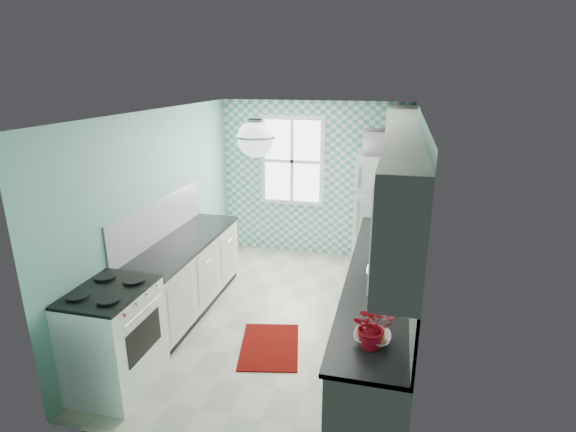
% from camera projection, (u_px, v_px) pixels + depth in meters
% --- Properties ---
extents(floor, '(3.00, 4.40, 0.02)m').
position_uv_depth(floor, '(279.00, 318.00, 5.59)').
color(floor, beige).
rests_on(floor, ground).
extents(ceiling, '(3.00, 4.40, 0.02)m').
position_uv_depth(ceiling, '(278.00, 111.00, 4.82)').
color(ceiling, white).
rests_on(ceiling, wall_back).
extents(wall_back, '(3.00, 0.02, 2.50)m').
position_uv_depth(wall_back, '(314.00, 180.00, 7.25)').
color(wall_back, '#70AE9B').
rests_on(wall_back, floor).
extents(wall_front, '(3.00, 0.02, 2.50)m').
position_uv_depth(wall_front, '(198.00, 319.00, 3.16)').
color(wall_front, '#70AE9B').
rests_on(wall_front, floor).
extents(wall_left, '(0.02, 4.40, 2.50)m').
position_uv_depth(wall_left, '(161.00, 213.00, 5.55)').
color(wall_left, '#70AE9B').
rests_on(wall_left, floor).
extents(wall_right, '(0.02, 4.40, 2.50)m').
position_uv_depth(wall_right, '(413.00, 233.00, 4.86)').
color(wall_right, '#70AE9B').
rests_on(wall_right, floor).
extents(accent_wall, '(3.00, 0.01, 2.50)m').
position_uv_depth(accent_wall, '(314.00, 180.00, 7.23)').
color(accent_wall, '#50A69C').
rests_on(accent_wall, wall_back).
extents(window, '(1.04, 0.05, 1.44)m').
position_uv_depth(window, '(292.00, 161.00, 7.19)').
color(window, white).
rests_on(window, wall_back).
extents(backsplash_right, '(0.02, 3.60, 0.51)m').
position_uv_depth(backsplash_right, '(411.00, 251.00, 4.51)').
color(backsplash_right, white).
rests_on(backsplash_right, wall_right).
extents(backsplash_left, '(0.02, 2.15, 0.51)m').
position_uv_depth(backsplash_left, '(160.00, 219.00, 5.49)').
color(backsplash_left, white).
rests_on(backsplash_left, wall_left).
extents(upper_cabinets_right, '(0.33, 3.20, 0.90)m').
position_uv_depth(upper_cabinets_right, '(401.00, 186.00, 4.15)').
color(upper_cabinets_right, silver).
rests_on(upper_cabinets_right, wall_right).
extents(upper_cabinet_fridge, '(0.40, 0.74, 0.40)m').
position_uv_depth(upper_cabinet_fridge, '(401.00, 121.00, 6.30)').
color(upper_cabinet_fridge, silver).
rests_on(upper_cabinet_fridge, wall_right).
extents(ceiling_light, '(0.34, 0.34, 0.35)m').
position_uv_depth(ceiling_light, '(256.00, 139.00, 4.14)').
color(ceiling_light, silver).
rests_on(ceiling_light, ceiling).
extents(base_cabinets_right, '(0.60, 3.60, 0.90)m').
position_uv_depth(base_cabinets_right, '(378.00, 313.00, 4.81)').
color(base_cabinets_right, white).
rests_on(base_cabinets_right, floor).
extents(countertop_right, '(0.63, 3.60, 0.04)m').
position_uv_depth(countertop_right, '(379.00, 273.00, 4.67)').
color(countertop_right, black).
rests_on(countertop_right, base_cabinets_right).
extents(base_cabinets_left, '(0.60, 2.15, 0.90)m').
position_uv_depth(base_cabinets_left, '(186.00, 277.00, 5.65)').
color(base_cabinets_left, white).
rests_on(base_cabinets_left, floor).
extents(countertop_left, '(0.63, 2.15, 0.04)m').
position_uv_depth(countertop_left, '(184.00, 242.00, 5.51)').
color(countertop_left, black).
rests_on(countertop_left, base_cabinets_left).
extents(fridge, '(0.78, 0.77, 1.78)m').
position_uv_depth(fridge, '(381.00, 214.00, 6.72)').
color(fridge, silver).
rests_on(fridge, floor).
extents(stove, '(0.67, 0.84, 1.01)m').
position_uv_depth(stove, '(113.00, 337.00, 4.24)').
color(stove, white).
rests_on(stove, floor).
extents(sink, '(0.47, 0.40, 0.53)m').
position_uv_depth(sink, '(384.00, 242.00, 5.46)').
color(sink, silver).
rests_on(sink, countertop_right).
extents(rug, '(0.81, 1.01, 0.01)m').
position_uv_depth(rug, '(270.00, 346.00, 4.98)').
color(rug, maroon).
rests_on(rug, floor).
extents(dish_towel, '(0.02, 0.24, 0.35)m').
position_uv_depth(dish_towel, '(358.00, 268.00, 5.84)').
color(dish_towel, '#51A392').
rests_on(dish_towel, base_cabinets_right).
extents(fruit_bowl, '(0.29, 0.29, 0.07)m').
position_uv_depth(fruit_bowl, '(372.00, 338.00, 3.42)').
color(fruit_bowl, silver).
rests_on(fruit_bowl, countertop_right).
extents(potted_plant, '(0.36, 0.32, 0.34)m').
position_uv_depth(potted_plant, '(373.00, 326.00, 3.32)').
color(potted_plant, red).
rests_on(potted_plant, countertop_right).
extents(soap_bottle, '(0.11, 0.11, 0.22)m').
position_uv_depth(soap_bottle, '(390.00, 223.00, 5.82)').
color(soap_bottle, '#B1C5CA').
rests_on(soap_bottle, countertop_right).
extents(microwave, '(0.63, 0.44, 0.34)m').
position_uv_depth(microwave, '(386.00, 143.00, 6.40)').
color(microwave, silver).
rests_on(microwave, fridge).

